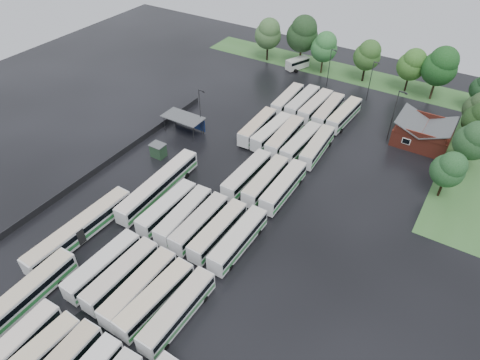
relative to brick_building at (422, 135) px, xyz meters
The scene contains 52 objects.
ground 49.08m from the brick_building, 119.30° to the right, with size 160.00×160.00×0.00m, color black.
brick_building is the anchor object (origin of this frame).
wash_shed 46.14m from the brick_building, 153.27° to the right, with size 8.20×4.20×3.58m.
utility_hut 50.26m from the brick_building, 143.11° to the right, with size 2.70×2.20×2.62m.
grass_strip_north 31.19m from the brick_building, 134.96° to the left, with size 80.00×10.00×0.01m, color #396B2F.
grass_strip_east 10.17m from the brick_building, ahead, with size 10.00×50.00×0.01m, color #396B2F.
west_fence 57.83m from the brick_building, 143.04° to the right, with size 0.10×50.00×1.20m, color #2D2D30.
bus_r0c0 74.52m from the brick_building, 112.27° to the right, with size 2.85×11.79×3.26m.
bus_r0c1 73.28m from the brick_building, 110.12° to the right, with size 3.03×11.78×3.25m.
bus_r1c0 62.07m from the brick_building, 117.27° to the right, with size 2.82×11.89×3.29m.
bus_r1c1 60.57m from the brick_building, 114.62° to the right, with size 2.70×11.93×3.31m.
bus_r1c2 59.48m from the brick_building, 111.55° to the right, with size 2.63×12.15×3.38m.
bus_r1c3 58.61m from the brick_building, 108.90° to the right, with size 3.13×12.03×3.32m.
bus_r1c4 57.53m from the brick_building, 105.62° to the right, with size 2.62×12.17×3.39m.
bus_r2c0 50.53m from the brick_building, 124.23° to the right, with size 2.61×11.77×3.27m.
bus_r2c1 48.78m from the brick_building, 121.06° to the right, with size 3.05×11.98×3.31m.
bus_r2c2 47.33m from the brick_building, 117.97° to the right, with size 2.53×11.82×3.29m.
bus_r2c3 45.80m from the brick_building, 114.42° to the right, with size 2.63×11.92×3.31m.
bus_r2c4 44.41m from the brick_building, 110.42° to the right, with size 2.63×12.20×3.39m.
bus_r3c2 35.93m from the brick_building, 128.12° to the right, with size 2.76×12.20×3.39m.
bus_r3c3 33.64m from the brick_building, 123.80° to the right, with size 2.71×12.03×3.34m.
bus_r3c4 31.77m from the brick_building, 119.11° to the right, with size 2.72×12.26×3.41m.
bus_r4c0 31.65m from the brick_building, 153.47° to the right, with size 2.91×11.93×3.30m.
bus_r4c1 28.83m from the brick_building, 150.35° to the right, with size 3.00×11.89×3.28m.
bus_r4c2 26.43m from the brick_building, 146.58° to the right, with size 3.01×12.37×3.42m.
bus_r4c3 23.70m from the brick_building, 141.70° to the right, with size 2.96×12.03×3.32m.
bus_r4c4 21.04m from the brick_building, 137.53° to the right, with size 3.05×11.93×3.29m.
bus_r5c0 28.39m from the brick_building, behind, with size 2.90×11.74×3.25m.
bus_r5c1 25.09m from the brick_building, behind, with size 2.67×12.15×3.38m.
bus_r5c2 21.97m from the brick_building, behind, with size 2.85×12.09×3.35m.
bus_r5c3 18.93m from the brick_building, behind, with size 2.81×12.15×3.37m.
bus_r5c4 15.53m from the brick_building, behind, with size 3.16×12.17×3.36m.
artic_bus_west_a 73.35m from the brick_building, 116.81° to the right, with size 2.95×17.83×3.30m.
artic_bus_west_b 50.62m from the brick_building, 130.67° to the right, with size 3.15×18.36×3.39m.
artic_bus_west_c 63.52m from the brick_building, 124.70° to the right, with size 3.02×18.22×3.37m.
minibus 39.38m from the brick_building, 153.13° to the left, with size 4.54×6.55×2.69m.
tree_north_0 47.98m from the brick_building, 157.54° to the left, with size 6.79×6.79×11.24m.
tree_north_1 41.15m from the brick_building, 150.54° to the left, with size 7.83×7.83×12.97m.
tree_north_2 34.76m from the brick_building, 146.99° to the left, with size 6.40×6.40×10.60m.
tree_north_3 27.51m from the brick_building, 132.95° to the left, with size 6.27×6.27×10.38m.
tree_north_4 22.15m from the brick_building, 112.53° to the left, with size 6.30×6.30×10.44m.
tree_north_5 20.37m from the brick_building, 97.08° to the left, with size 7.50×7.50×12.43m.
tree_east_0 16.22m from the brick_building, 65.10° to the right, with size 5.37×5.37×8.89m.
tree_east_1 10.96m from the brick_building, 30.21° to the right, with size 6.16×6.16×10.19m.
tree_east_3 12.20m from the brick_building, 49.63° to the left, with size 5.49×5.49×9.09m.
lamp_post_ne 7.37m from the brick_building, 159.86° to the right, with size 1.62×0.32×10.54m.
lamp_post_nw 42.93m from the brick_building, 153.17° to the right, with size 1.46×0.28×9.50m.
lamp_post_back_w 28.14m from the brick_building, 152.62° to the left, with size 1.39×0.27×9.04m.
lamp_post_back_e 18.43m from the brick_building, 142.79° to the left, with size 1.42×0.28×9.23m.
puddle_0 66.47m from the brick_building, 111.39° to the right, with size 5.49×5.49×0.01m, color black.
puddle_2 51.55m from the brick_building, 126.79° to the right, with size 5.95×5.95×0.01m, color black.
puddle_3 47.72m from the brick_building, 116.87° to the right, with size 4.09×4.09×0.01m, color black.
Camera 1 is at (30.83, -34.19, 46.91)m, focal length 32.00 mm.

